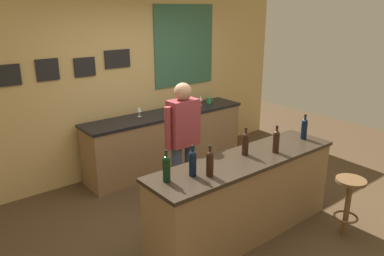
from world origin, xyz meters
TOP-DOWN VIEW (x-y plane):
  - ground_plane at (0.00, 0.00)m, footprint 10.00×10.00m
  - back_wall at (0.02, 2.03)m, footprint 6.00×0.09m
  - bar_counter at (0.00, -0.40)m, footprint 2.33×0.60m
  - side_counter at (0.40, 1.65)m, footprint 2.68×0.56m
  - bartender at (-0.19, 0.46)m, footprint 0.52×0.21m
  - bar_stool at (0.88, -1.13)m, footprint 0.32×0.32m
  - wine_bottle_a at (-0.98, -0.33)m, footprint 0.07×0.07m
  - wine_bottle_b at (-0.72, -0.38)m, footprint 0.07×0.07m
  - wine_bottle_c at (-0.59, -0.49)m, footprint 0.07×0.07m
  - wine_bottle_d at (0.06, -0.32)m, footprint 0.07×0.07m
  - wine_bottle_e at (0.37, -0.49)m, footprint 0.07×0.07m
  - wine_bottle_f at (0.99, -0.41)m, footprint 0.07×0.07m
  - wine_glass_a at (-0.03, 1.73)m, footprint 0.07×0.07m
  - wine_glass_b at (1.12, 1.69)m, footprint 0.07×0.07m
  - coffee_mug at (1.31, 1.69)m, footprint 0.12×0.08m

SIDE VIEW (x-z plane):
  - ground_plane at x=0.00m, z-range 0.00..0.00m
  - side_counter at x=0.40m, z-range 0.00..0.90m
  - bar_stool at x=0.88m, z-range 0.12..0.80m
  - bar_counter at x=0.00m, z-range 0.00..0.92m
  - bartender at x=-0.19m, z-range 0.13..1.75m
  - coffee_mug at x=1.31m, z-range 0.90..1.00m
  - wine_glass_a at x=-0.03m, z-range 0.93..1.09m
  - wine_glass_b at x=1.12m, z-range 0.93..1.09m
  - wine_bottle_a at x=-0.98m, z-range 0.90..1.21m
  - wine_bottle_b at x=-0.72m, z-range 0.90..1.21m
  - wine_bottle_c at x=-0.59m, z-range 0.90..1.21m
  - wine_bottle_d at x=0.06m, z-range 0.90..1.21m
  - wine_bottle_e at x=0.37m, z-range 0.90..1.21m
  - wine_bottle_f at x=0.99m, z-range 0.90..1.21m
  - back_wall at x=0.02m, z-range 0.02..2.82m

